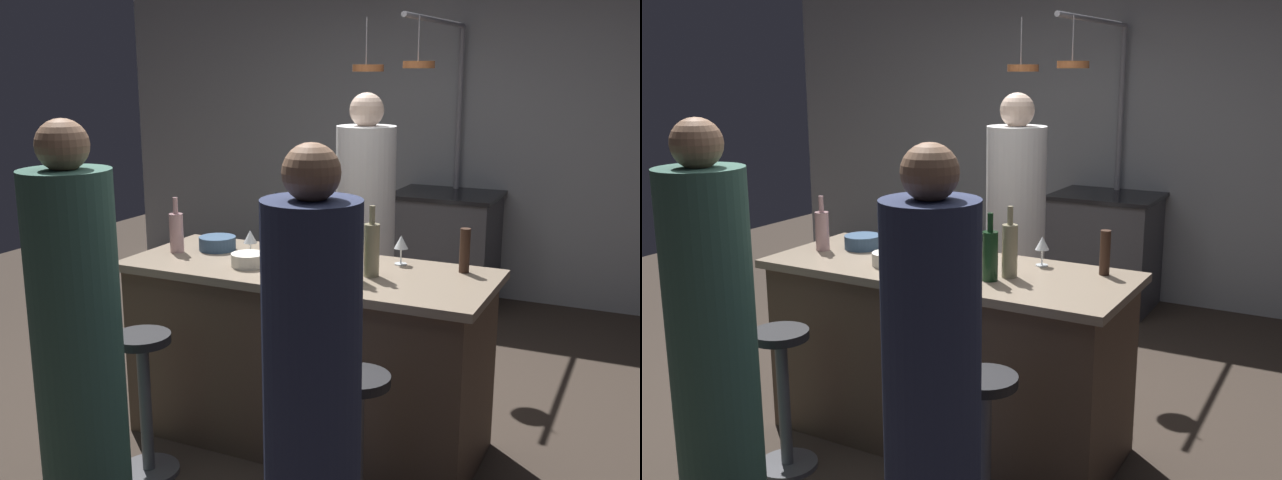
% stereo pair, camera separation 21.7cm
% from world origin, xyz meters
% --- Properties ---
extents(ground_plane, '(9.00, 9.00, 0.00)m').
position_xyz_m(ground_plane, '(0.00, 0.00, 0.00)').
color(ground_plane, '#382D26').
extents(back_wall, '(6.40, 0.16, 2.60)m').
position_xyz_m(back_wall, '(0.00, 2.85, 1.30)').
color(back_wall, '#9EA3A8').
rests_on(back_wall, ground_plane).
extents(kitchen_island, '(1.80, 0.72, 0.90)m').
position_xyz_m(kitchen_island, '(0.00, 0.00, 0.45)').
color(kitchen_island, brown).
rests_on(kitchen_island, ground_plane).
extents(stove_range, '(0.80, 0.64, 0.89)m').
position_xyz_m(stove_range, '(0.00, 2.45, 0.45)').
color(stove_range, '#47474C').
rests_on(stove_range, ground_plane).
extents(chef, '(0.36, 0.36, 1.70)m').
position_xyz_m(chef, '(-0.10, 1.00, 0.79)').
color(chef, white).
rests_on(chef, ground_plane).
extents(bar_stool_right, '(0.28, 0.28, 0.68)m').
position_xyz_m(bar_stool_right, '(0.53, -0.62, 0.38)').
color(bar_stool_right, '#4C4C51').
rests_on(bar_stool_right, ground_plane).
extents(guest_right, '(0.34, 0.34, 1.61)m').
position_xyz_m(guest_right, '(0.50, -0.98, 0.74)').
color(guest_right, '#262D4C').
rests_on(guest_right, ground_plane).
extents(bar_stool_left, '(0.28, 0.28, 0.68)m').
position_xyz_m(bar_stool_left, '(-0.51, -0.62, 0.38)').
color(bar_stool_left, '#4C4C51').
rests_on(bar_stool_left, ground_plane).
extents(guest_left, '(0.35, 0.35, 1.65)m').
position_xyz_m(guest_left, '(-0.50, -1.01, 0.77)').
color(guest_left, '#33594C').
rests_on(guest_left, ground_plane).
extents(overhead_pot_rack, '(0.55, 1.40, 2.17)m').
position_xyz_m(overhead_pot_rack, '(-0.05, 2.11, 1.57)').
color(overhead_pot_rack, gray).
rests_on(overhead_pot_rack, ground_plane).
extents(potted_plant, '(0.36, 0.36, 0.52)m').
position_xyz_m(potted_plant, '(-1.65, 1.35, 0.30)').
color(potted_plant, brown).
rests_on(potted_plant, ground_plane).
extents(cutting_board, '(0.32, 0.22, 0.02)m').
position_xyz_m(cutting_board, '(-0.03, 0.09, 0.91)').
color(cutting_board, '#997047').
rests_on(cutting_board, kitchen_island).
extents(pepper_mill, '(0.05, 0.05, 0.21)m').
position_xyz_m(pepper_mill, '(0.71, 0.23, 1.01)').
color(pepper_mill, '#382319').
rests_on(pepper_mill, kitchen_island).
extents(wine_bottle_white, '(0.07, 0.07, 0.33)m').
position_xyz_m(wine_bottle_white, '(0.34, -0.02, 1.03)').
color(wine_bottle_white, gray).
rests_on(wine_bottle_white, kitchen_island).
extents(wine_bottle_dark, '(0.07, 0.07, 0.30)m').
position_xyz_m(wine_bottle_dark, '(-0.30, 0.26, 1.01)').
color(wine_bottle_dark, black).
rests_on(wine_bottle_dark, kitchen_island).
extents(wine_bottle_red, '(0.07, 0.07, 0.31)m').
position_xyz_m(wine_bottle_red, '(0.29, -0.11, 1.02)').
color(wine_bottle_red, '#143319').
rests_on(wine_bottle_red, kitchen_island).
extents(wine_bottle_rose, '(0.07, 0.07, 0.29)m').
position_xyz_m(wine_bottle_rose, '(-0.74, -0.03, 1.01)').
color(wine_bottle_rose, '#B78C8E').
rests_on(wine_bottle_rose, kitchen_island).
extents(wine_glass_near_right_guest, '(0.07, 0.07, 0.15)m').
position_xyz_m(wine_glass_near_right_guest, '(0.40, 0.23, 1.01)').
color(wine_glass_near_right_guest, silver).
rests_on(wine_glass_near_right_guest, kitchen_island).
extents(wine_glass_near_left_guest, '(0.07, 0.07, 0.15)m').
position_xyz_m(wine_glass_near_left_guest, '(-0.32, 0.02, 1.01)').
color(wine_glass_near_left_guest, silver).
rests_on(wine_glass_near_left_guest, kitchen_island).
extents(mixing_bowl_blue, '(0.19, 0.19, 0.07)m').
position_xyz_m(mixing_bowl_blue, '(-0.57, 0.10, 0.94)').
color(mixing_bowl_blue, '#334C6B').
rests_on(mixing_bowl_blue, kitchen_island).
extents(mixing_bowl_ceramic, '(0.17, 0.17, 0.06)m').
position_xyz_m(mixing_bowl_ceramic, '(-0.26, -0.12, 0.93)').
color(mixing_bowl_ceramic, silver).
rests_on(mixing_bowl_ceramic, kitchen_island).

